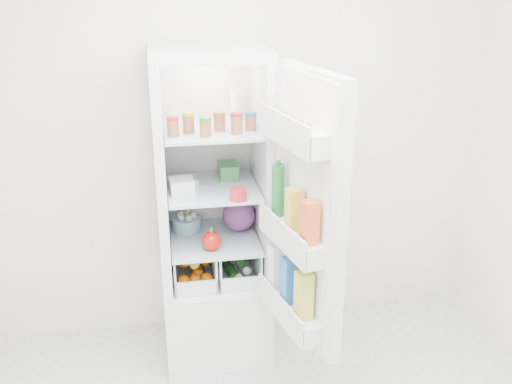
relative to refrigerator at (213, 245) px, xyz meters
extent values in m
cube|color=silver|center=(0.20, 0.25, 0.63)|extent=(3.00, 0.02, 2.60)
cube|color=silver|center=(0.00, -0.04, -0.42)|extent=(0.60, 0.60, 0.50)
cube|color=silver|center=(0.00, -0.04, 1.11)|extent=(0.60, 0.60, 0.05)
cube|color=silver|center=(0.00, 0.24, 0.46)|extent=(0.60, 0.05, 1.25)
cube|color=silver|center=(-0.28, -0.04, 0.46)|extent=(0.05, 0.60, 1.25)
cube|color=silver|center=(0.27, -0.04, 0.46)|extent=(0.05, 0.60, 1.25)
cube|color=white|center=(0.00, 0.21, 0.46)|extent=(0.50, 0.01, 1.25)
sphere|color=white|center=(0.00, 0.17, 1.04)|extent=(0.05, 0.05, 0.05)
cube|color=silver|center=(0.00, -0.06, 0.07)|extent=(0.49, 0.53, 0.01)
cube|color=silver|center=(0.00, -0.06, 0.38)|extent=(0.49, 0.53, 0.02)
cube|color=silver|center=(0.00, -0.06, 0.71)|extent=(0.49, 0.53, 0.02)
cylinder|color=#B21919|center=(-0.20, -0.20, 0.76)|extent=(0.06, 0.06, 0.08)
cylinder|color=gold|center=(-0.12, -0.15, 0.76)|extent=(0.06, 0.06, 0.08)
cylinder|color=#267226|center=(-0.04, -0.23, 0.76)|extent=(0.06, 0.06, 0.08)
cylinder|color=brown|center=(0.04, -0.13, 0.76)|extent=(0.06, 0.06, 0.08)
cylinder|color=#B21919|center=(0.12, -0.20, 0.76)|extent=(0.06, 0.06, 0.08)
cylinder|color=#194C8C|center=(0.20, -0.15, 0.76)|extent=(0.06, 0.06, 0.08)
cylinder|color=white|center=(0.15, 0.09, 0.80)|extent=(0.06, 0.06, 0.16)
cube|color=white|center=(-0.17, -0.13, 0.43)|extent=(0.14, 0.14, 0.08)
cylinder|color=red|center=(0.11, -0.28, 0.42)|extent=(0.10, 0.10, 0.06)
cube|color=silver|center=(-0.16, -0.01, 0.41)|extent=(0.17, 0.13, 0.04)
cube|color=#3F8C4A|center=(0.10, 0.06, 0.43)|extent=(0.11, 0.15, 0.08)
sphere|color=#4E1A47|center=(0.15, 0.01, 0.18)|extent=(0.19, 0.19, 0.19)
sphere|color=#B4160B|center=(-0.03, -0.22, 0.14)|extent=(0.11, 0.11, 0.11)
cylinder|color=#8CB6D1|center=(-0.15, 0.06, 0.12)|extent=(0.18, 0.18, 0.08)
sphere|color=orange|center=(-0.19, -0.18, -0.12)|extent=(0.07, 0.07, 0.07)
sphere|color=orange|center=(-0.12, -0.18, -0.12)|extent=(0.07, 0.07, 0.07)
sphere|color=orange|center=(-0.06, -0.18, -0.12)|extent=(0.07, 0.07, 0.07)
sphere|color=orange|center=(-0.19, -0.06, -0.06)|extent=(0.07, 0.07, 0.07)
sphere|color=orange|center=(-0.12, -0.06, -0.06)|extent=(0.07, 0.07, 0.07)
sphere|color=orange|center=(-0.06, -0.06, -0.06)|extent=(0.07, 0.07, 0.07)
sphere|color=orange|center=(-0.15, 0.06, -0.12)|extent=(0.07, 0.07, 0.07)
sphere|color=orange|center=(-0.08, 0.06, -0.12)|extent=(0.07, 0.07, 0.07)
sphere|color=orange|center=(-0.10, -0.12, -0.12)|extent=(0.07, 0.07, 0.07)
sphere|color=yellow|center=(-0.16, -0.12, -0.03)|extent=(0.06, 0.06, 0.06)
sphere|color=yellow|center=(-0.09, -0.01, -0.03)|extent=(0.06, 0.06, 0.06)
sphere|color=yellow|center=(-0.12, -0.16, -0.03)|extent=(0.06, 0.06, 0.06)
cylinder|color=#204717|center=(0.08, -0.06, -0.13)|extent=(0.09, 0.21, 0.05)
cylinder|color=#204717|center=(0.16, -0.01, -0.08)|extent=(0.08, 0.21, 0.05)
sphere|color=white|center=(0.12, -0.18, -0.13)|extent=(0.05, 0.05, 0.05)
sphere|color=white|center=(0.17, -0.16, -0.10)|extent=(0.05, 0.05, 0.05)
cube|color=silver|center=(0.40, -0.62, 0.46)|extent=(0.19, 0.60, 1.30)
cube|color=white|center=(0.36, -0.63, 0.46)|extent=(0.13, 0.55, 1.26)
cube|color=silver|center=(0.31, -0.64, 0.83)|extent=(0.22, 0.51, 0.10)
cube|color=silver|center=(0.31, -0.64, 0.33)|extent=(0.22, 0.51, 0.10)
cube|color=silver|center=(0.31, -0.64, -0.07)|extent=(0.22, 0.51, 0.10)
sphere|color=#A07448|center=(0.33, -0.76, 0.89)|extent=(0.05, 0.05, 0.05)
sphere|color=#A07448|center=(0.32, -0.68, 0.89)|extent=(0.05, 0.05, 0.05)
sphere|color=#A07448|center=(0.30, -0.60, 0.89)|extent=(0.05, 0.05, 0.05)
sphere|color=#A07448|center=(0.28, -0.53, 0.89)|extent=(0.05, 0.05, 0.05)
cylinder|color=#1B6027|center=(0.27, -0.50, 0.51)|extent=(0.06, 0.06, 0.26)
cube|color=yellow|center=(0.31, -0.67, 0.48)|extent=(0.08, 0.08, 0.20)
cube|color=orange|center=(0.35, -0.82, 0.48)|extent=(0.08, 0.08, 0.20)
cube|color=white|center=(0.27, -0.50, 0.10)|extent=(0.08, 0.08, 0.24)
cube|color=blue|center=(0.31, -0.64, 0.10)|extent=(0.08, 0.08, 0.24)
cube|color=gold|center=(0.34, -0.79, 0.10)|extent=(0.08, 0.08, 0.24)
camera|label=1|loc=(-0.26, -2.98, 1.50)|focal=40.00mm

